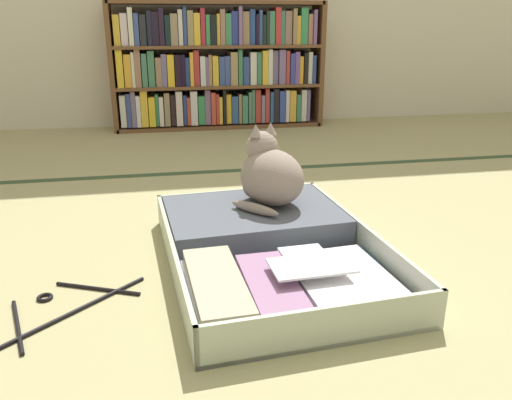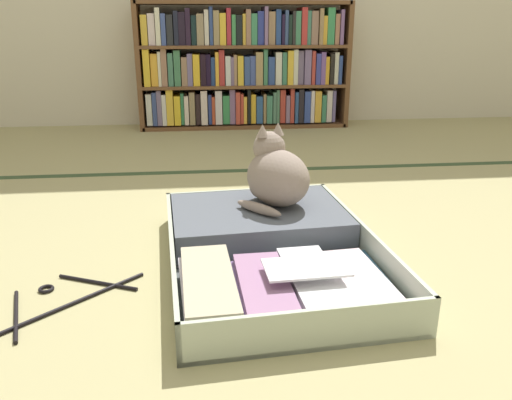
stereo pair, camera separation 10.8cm
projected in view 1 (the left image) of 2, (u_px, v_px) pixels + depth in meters
ground_plane at (325, 287)px, 1.38m from camera, size 10.00×10.00×0.00m
tatami_border at (250, 170)px, 2.46m from camera, size 4.80×0.05×0.00m
bookshelf at (217, 68)px, 3.34m from camera, size 1.38×0.24×0.80m
open_suitcase at (264, 244)px, 1.54m from camera, size 0.64×0.89×0.10m
black_cat at (269, 175)px, 1.68m from camera, size 0.28×0.31×0.26m
clothes_hanger at (63, 308)px, 1.27m from camera, size 0.34×0.32×0.01m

